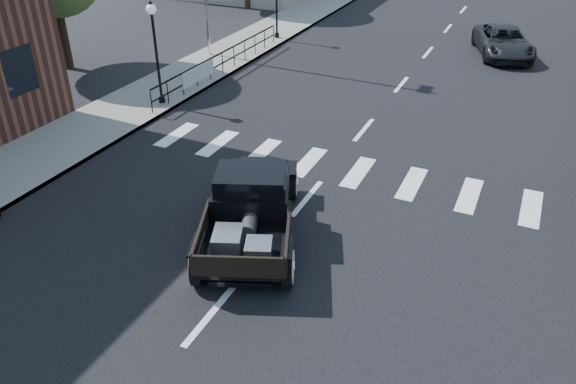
% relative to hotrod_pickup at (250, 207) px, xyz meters
% --- Properties ---
extents(ground, '(120.00, 120.00, 0.00)m').
position_rel_hotrod_pickup_xyz_m(ground, '(0.53, 0.22, -0.87)').
color(ground, black).
rests_on(ground, ground).
extents(road, '(14.00, 80.00, 0.02)m').
position_rel_hotrod_pickup_xyz_m(road, '(0.53, 15.22, -0.86)').
color(road, black).
rests_on(road, ground).
extents(road_markings, '(12.00, 60.00, 0.06)m').
position_rel_hotrod_pickup_xyz_m(road_markings, '(0.53, 10.22, -0.87)').
color(road_markings, silver).
rests_on(road_markings, ground).
extents(sidewalk_left, '(3.00, 80.00, 0.15)m').
position_rel_hotrod_pickup_xyz_m(sidewalk_left, '(-7.97, 15.22, -0.80)').
color(sidewalk_left, gray).
rests_on(sidewalk_left, ground).
extents(railing, '(0.08, 10.00, 1.00)m').
position_rel_hotrod_pickup_xyz_m(railing, '(-6.77, 10.22, -0.22)').
color(railing, black).
rests_on(railing, sidewalk_left).
extents(banner, '(0.04, 2.20, 0.60)m').
position_rel_hotrod_pickup_xyz_m(banner, '(-6.69, 8.22, -0.42)').
color(banner, silver).
rests_on(banner, sidewalk_left).
extents(lamp_post_b, '(0.36, 0.36, 3.71)m').
position_rel_hotrod_pickup_xyz_m(lamp_post_b, '(-7.07, 6.22, 1.13)').
color(lamp_post_b, black).
rests_on(lamp_post_b, sidewalk_left).
extents(lamp_post_c, '(0.36, 0.36, 3.71)m').
position_rel_hotrod_pickup_xyz_m(lamp_post_c, '(-7.07, 16.22, 1.13)').
color(lamp_post_c, black).
rests_on(lamp_post_c, sidewalk_left).
extents(hotrod_pickup, '(4.04, 5.53, 1.74)m').
position_rel_hotrod_pickup_xyz_m(hotrod_pickup, '(0.00, 0.00, 0.00)').
color(hotrod_pickup, black).
rests_on(hotrod_pickup, ground).
extents(second_car, '(3.55, 5.18, 1.31)m').
position_rel_hotrod_pickup_xyz_m(second_car, '(3.79, 18.20, -0.21)').
color(second_car, black).
rests_on(second_car, ground).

